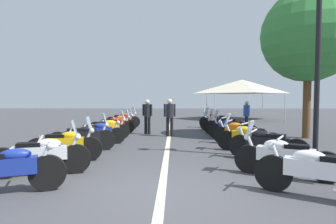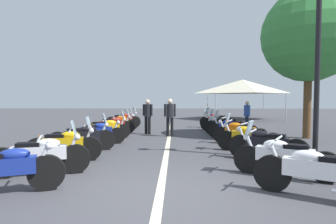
% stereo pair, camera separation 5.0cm
% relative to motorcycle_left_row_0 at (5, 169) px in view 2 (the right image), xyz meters
% --- Properties ---
extents(ground_plane, '(80.00, 80.00, 0.00)m').
position_rel_motorcycle_left_row_0_xyz_m(ground_plane, '(0.18, -2.77, -0.46)').
color(ground_plane, '#424247').
extents(lane_centre_stripe, '(24.49, 0.16, 0.01)m').
position_rel_motorcycle_left_row_0_xyz_m(lane_centre_stripe, '(6.06, -2.77, -0.46)').
color(lane_centre_stripe, beige).
rests_on(lane_centre_stripe, ground_plane).
extents(motorcycle_left_row_0, '(0.96, 1.98, 1.01)m').
position_rel_motorcycle_left_row_0_xyz_m(motorcycle_left_row_0, '(0.00, 0.00, 0.00)').
color(motorcycle_left_row_0, black).
rests_on(motorcycle_left_row_0, ground_plane).
extents(motorcycle_left_row_1, '(0.91, 2.10, 1.22)m').
position_rel_motorcycle_left_row_0_xyz_m(motorcycle_left_row_1, '(1.20, -0.06, 0.01)').
color(motorcycle_left_row_1, black).
rests_on(motorcycle_left_row_1, ground_plane).
extents(motorcycle_left_row_2, '(0.69, 2.01, 1.22)m').
position_rel_motorcycle_left_row_0_xyz_m(motorcycle_left_row_2, '(2.56, -0.04, 0.01)').
color(motorcycle_left_row_2, black).
rests_on(motorcycle_left_row_2, ground_plane).
extents(motorcycle_left_row_3, '(1.03, 2.03, 1.23)m').
position_rel_motorcycle_left_row_0_xyz_m(motorcycle_left_row_3, '(3.96, -0.06, 0.01)').
color(motorcycle_left_row_3, black).
rests_on(motorcycle_left_row_3, ground_plane).
extents(motorcycle_left_row_4, '(0.86, 2.10, 0.99)m').
position_rel_motorcycle_left_row_0_xyz_m(motorcycle_left_row_4, '(5.31, -0.11, -0.02)').
color(motorcycle_left_row_4, black).
rests_on(motorcycle_left_row_4, ground_plane).
extents(motorcycle_left_row_5, '(0.97, 1.97, 1.19)m').
position_rel_motorcycle_left_row_0_xyz_m(motorcycle_left_row_5, '(6.69, -0.14, -0.01)').
color(motorcycle_left_row_5, black).
rests_on(motorcycle_left_row_5, ground_plane).
extents(motorcycle_left_row_6, '(1.00, 2.06, 1.20)m').
position_rel_motorcycle_left_row_0_xyz_m(motorcycle_left_row_6, '(8.16, -0.06, -0.00)').
color(motorcycle_left_row_6, black).
rests_on(motorcycle_left_row_6, ground_plane).
extents(motorcycle_left_row_7, '(0.78, 1.98, 1.19)m').
position_rel_motorcycle_left_row_0_xyz_m(motorcycle_left_row_7, '(9.58, -0.06, -0.01)').
color(motorcycle_left_row_7, black).
rests_on(motorcycle_left_row_7, ground_plane).
extents(motorcycle_left_row_8, '(0.99, 1.93, 1.22)m').
position_rel_motorcycle_left_row_0_xyz_m(motorcycle_left_row_8, '(10.92, -0.06, 0.01)').
color(motorcycle_left_row_8, black).
rests_on(motorcycle_left_row_8, ground_plane).
extents(motorcycle_right_row_0, '(1.23, 1.98, 1.02)m').
position_rel_motorcycle_left_row_0_xyz_m(motorcycle_right_row_0, '(-0.06, -5.50, 0.00)').
color(motorcycle_right_row_0, black).
rests_on(motorcycle_right_row_0, ground_plane).
extents(motorcycle_right_row_1, '(1.17, 2.01, 1.21)m').
position_rel_motorcycle_left_row_0_xyz_m(motorcycle_right_row_1, '(1.20, -5.39, 0.00)').
color(motorcycle_right_row_1, black).
rests_on(motorcycle_right_row_1, ground_plane).
extents(motorcycle_right_row_2, '(1.23, 1.92, 1.02)m').
position_rel_motorcycle_left_row_0_xyz_m(motorcycle_right_row_2, '(2.77, -5.55, 0.00)').
color(motorcycle_right_row_2, black).
rests_on(motorcycle_right_row_2, ground_plane).
extents(motorcycle_right_row_3, '(0.97, 1.99, 1.21)m').
position_rel_motorcycle_left_row_0_xyz_m(motorcycle_right_row_3, '(4.08, -5.40, 0.00)').
color(motorcycle_right_row_3, black).
rests_on(motorcycle_right_row_3, ground_plane).
extents(motorcycle_right_row_4, '(1.06, 1.92, 1.00)m').
position_rel_motorcycle_left_row_0_xyz_m(motorcycle_right_row_4, '(5.43, -5.43, -0.01)').
color(motorcycle_right_row_4, black).
rests_on(motorcycle_right_row_4, ground_plane).
extents(motorcycle_right_row_5, '(1.09, 1.97, 1.21)m').
position_rel_motorcycle_left_row_0_xyz_m(motorcycle_right_row_5, '(6.75, -5.42, 0.00)').
color(motorcycle_right_row_5, black).
rests_on(motorcycle_right_row_5, ground_plane).
extents(motorcycle_right_row_6, '(1.03, 1.92, 1.22)m').
position_rel_motorcycle_left_row_0_xyz_m(motorcycle_right_row_6, '(8.04, -5.35, 0.01)').
color(motorcycle_right_row_6, black).
rests_on(motorcycle_right_row_6, ground_plane).
extents(motorcycle_right_row_7, '(1.17, 1.83, 1.23)m').
position_rel_motorcycle_left_row_0_xyz_m(motorcycle_right_row_7, '(9.45, -5.26, 0.01)').
color(motorcycle_right_row_7, black).
rests_on(motorcycle_right_row_7, ground_plane).
extents(motorcycle_right_row_8, '(1.23, 1.91, 1.20)m').
position_rel_motorcycle_left_row_0_xyz_m(motorcycle_right_row_8, '(10.88, -5.40, -0.00)').
color(motorcycle_right_row_8, black).
rests_on(motorcycle_right_row_8, ground_plane).
extents(street_lamp_twin_globe, '(0.32, 1.22, 5.34)m').
position_rel_motorcycle_left_row_0_xyz_m(street_lamp_twin_globe, '(2.84, -6.90, 3.14)').
color(street_lamp_twin_globe, black).
rests_on(street_lamp_twin_globe, ground_plane).
extents(traffic_cone_0, '(0.36, 0.36, 0.61)m').
position_rel_motorcycle_left_row_0_xyz_m(traffic_cone_0, '(3.55, 1.16, -0.17)').
color(traffic_cone_0, orange).
rests_on(traffic_cone_0, ground_plane).
extents(bystander_0, '(0.49, 0.32, 1.57)m').
position_rel_motorcycle_left_row_0_xyz_m(bystander_0, '(9.54, -6.76, 0.45)').
color(bystander_0, '#1E2338').
rests_on(bystander_0, ground_plane).
extents(bystander_1, '(0.32, 0.53, 1.69)m').
position_rel_motorcycle_left_row_0_xyz_m(bystander_1, '(7.48, -2.80, 0.53)').
color(bystander_1, black).
rests_on(bystander_1, ground_plane).
extents(bystander_3, '(0.32, 0.49, 1.65)m').
position_rel_motorcycle_left_row_0_xyz_m(bystander_3, '(8.24, -1.72, 0.50)').
color(bystander_3, black).
rests_on(bystander_3, ground_plane).
extents(roadside_tree_0, '(3.93, 3.93, 6.35)m').
position_rel_motorcycle_left_row_0_xyz_m(roadside_tree_0, '(7.11, -8.69, 3.91)').
color(roadside_tree_0, brown).
rests_on(roadside_tree_0, ground_plane).
extents(event_tent, '(5.55, 5.55, 3.20)m').
position_rel_motorcycle_left_row_0_xyz_m(event_tent, '(17.46, -8.43, 2.18)').
color(event_tent, beige).
rests_on(event_tent, ground_plane).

